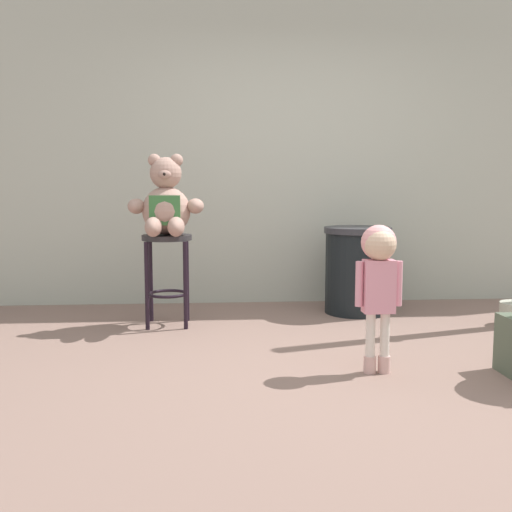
{
  "coord_description": "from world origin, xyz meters",
  "views": [
    {
      "loc": [
        -0.75,
        -3.3,
        1.06
      ],
      "look_at": [
        -0.45,
        0.7,
        0.6
      ],
      "focal_mm": 41.42,
      "sensor_mm": 36.0,
      "label": 1
    }
  ],
  "objects": [
    {
      "name": "child_walking",
      "position": [
        0.19,
        -0.04,
        0.62
      ],
      "size": [
        0.27,
        0.22,
        0.86
      ],
      "rotation": [
        0.0,
        0.0,
        -2.32
      ],
      "color": "#D3A59D",
      "rests_on": "ground_plane"
    },
    {
      "name": "bar_stool_with_teddy",
      "position": [
        -1.1,
        1.24,
        0.5
      ],
      "size": [
        0.38,
        0.38,
        0.7
      ],
      "color": "#2A2729",
      "rests_on": "ground_plane"
    },
    {
      "name": "trash_bin",
      "position": [
        0.48,
        1.59,
        0.37
      ],
      "size": [
        0.57,
        0.57,
        0.73
      ],
      "color": "black",
      "rests_on": "ground_plane"
    },
    {
      "name": "teddy_bear",
      "position": [
        -1.1,
        1.21,
        0.93
      ],
      "size": [
        0.57,
        0.51,
        0.61
      ],
      "color": "tan",
      "rests_on": "bar_stool_with_teddy"
    },
    {
      "name": "building_wall",
      "position": [
        0.0,
        2.26,
        1.75
      ],
      "size": [
        7.59,
        0.3,
        3.49
      ],
      "primitive_type": "cube",
      "color": "#ADB1A2",
      "rests_on": "ground_plane"
    },
    {
      "name": "ground_plane",
      "position": [
        0.0,
        0.0,
        0.0
      ],
      "size": [
        24.0,
        24.0,
        0.0
      ],
      "primitive_type": "plane",
      "color": "#806459"
    }
  ]
}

